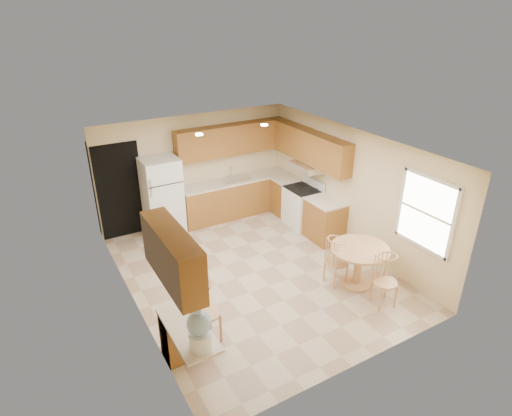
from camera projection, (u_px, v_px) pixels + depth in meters
floor at (255, 272)px, 8.19m from camera, size 5.50×5.50×0.00m
ceiling at (255, 146)px, 7.13m from camera, size 4.50×5.50×0.02m
wall_back at (196, 168)px, 9.82m from camera, size 4.50×0.02×2.50m
wall_front at (362, 294)px, 5.50m from camera, size 4.50×0.02×2.50m
wall_left at (130, 245)px, 6.64m from camera, size 0.02×5.50×2.50m
wall_right at (351, 189)px, 8.68m from camera, size 0.02×5.50×2.50m
doorway at (120, 191)px, 9.10m from camera, size 0.90×0.02×2.10m
base_cab_back at (236, 198)px, 10.32m from camera, size 2.75×0.60×0.87m
counter_back at (236, 180)px, 10.13m from camera, size 2.75×0.63×0.04m
base_cab_right_a at (287, 197)px, 10.34m from camera, size 0.60×0.59×0.87m
counter_right_a at (287, 180)px, 10.15m from camera, size 0.63×0.59×0.04m
base_cab_right_b at (324, 221)px, 9.20m from camera, size 0.60×0.80×0.87m
counter_right_b at (326, 202)px, 9.01m from camera, size 0.63×0.80×0.04m
upper_cab_back at (232, 139)px, 9.83m from camera, size 2.75×0.33×0.70m
upper_cab_right at (310, 147)px, 9.30m from camera, size 0.33×2.42×0.70m
upper_cab_left at (172, 256)px, 5.21m from camera, size 0.33×1.40×0.70m
sink at (235, 179)px, 10.11m from camera, size 0.78×0.44×0.01m
range_hood at (307, 167)px, 9.42m from camera, size 0.50×0.76×0.14m
desk_pedestal at (180, 335)px, 6.10m from camera, size 0.48×0.42×0.72m
desk_top at (188, 329)px, 5.63m from camera, size 0.50×1.20×0.04m
window at (426, 213)px, 7.11m from camera, size 0.06×1.12×1.30m
can_light_a at (199, 134)px, 7.85m from camera, size 0.14×0.14×0.02m
can_light_b at (264, 125)px, 8.48m from camera, size 0.14×0.14×0.02m
refrigerator at (162, 197)px, 9.27m from camera, size 0.77×0.75×1.75m
stove at (302, 206)px, 9.79m from camera, size 0.65×0.76×1.09m
dining_table at (359, 261)px, 7.62m from camera, size 1.04×1.04×0.77m
chair_table_a at (340, 259)px, 7.59m from camera, size 0.40×0.52×0.91m
chair_table_b at (390, 279)px, 7.01m from camera, size 0.41×0.43×0.92m
chair_desk at (207, 309)px, 6.20m from camera, size 0.46×0.59×1.03m
water_crock at (199, 330)px, 5.17m from camera, size 0.30×0.30×0.63m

